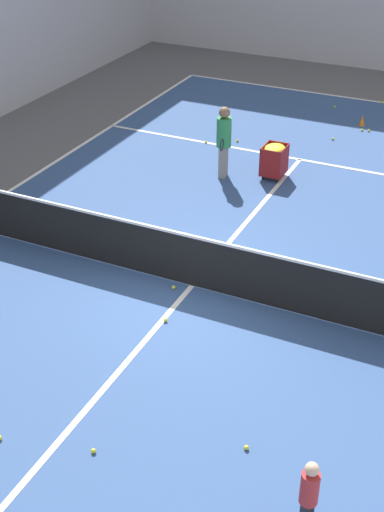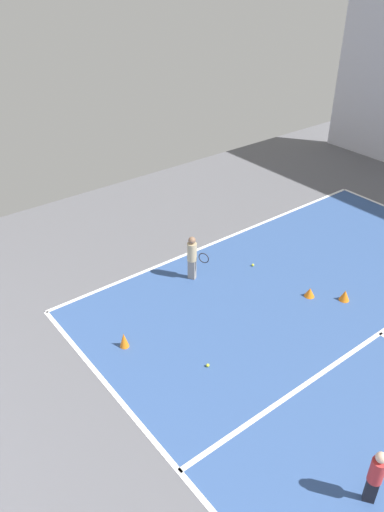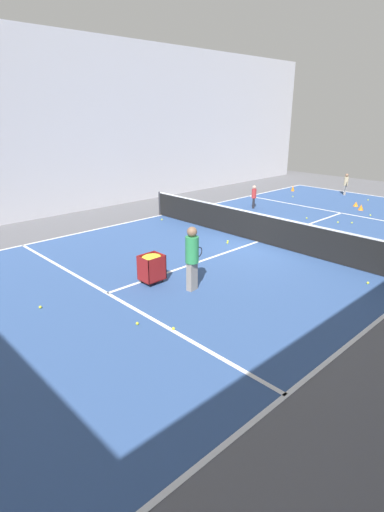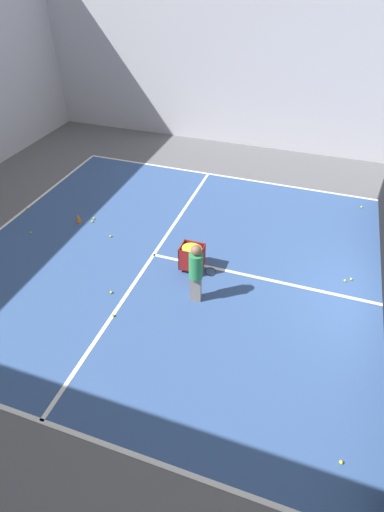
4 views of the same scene
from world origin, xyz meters
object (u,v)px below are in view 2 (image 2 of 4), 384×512
object	(u,v)px
player_near_baseline	(192,255)
child_midcourt	(376,474)
training_cone_1	(345,295)
training_cone_0	(124,340)

from	to	relation	value
player_near_baseline	child_midcourt	xyz separation A→B (m)	(1.52, 6.36, -0.05)
child_midcourt	training_cone_1	bearing A→B (deg)	97.37
player_near_baseline	training_cone_1	world-z (taller)	player_near_baseline
player_near_baseline	child_midcourt	size ratio (longest dim) A/B	1.08
training_cone_0	child_midcourt	bearing A→B (deg)	102.53
player_near_baseline	training_cone_0	bearing A→B (deg)	-92.22
training_cone_0	training_cone_1	distance (m)	5.32
child_midcourt	training_cone_0	distance (m)	5.40
child_midcourt	training_cone_0	xyz separation A→B (m)	(1.17, -5.25, -0.47)
player_near_baseline	training_cone_0	size ratio (longest dim) A/B	3.51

